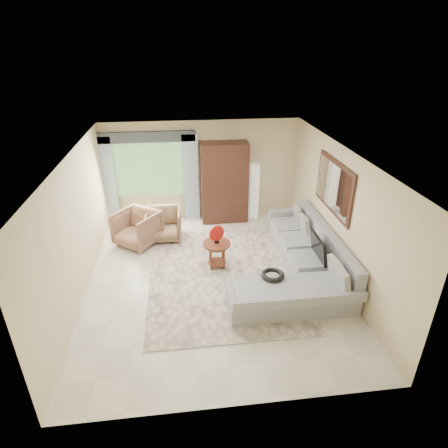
{
  "coord_description": "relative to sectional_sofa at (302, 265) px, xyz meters",
  "views": [
    {
      "loc": [
        -0.58,
        -6.34,
        4.43
      ],
      "look_at": [
        0.25,
        0.35,
        1.05
      ],
      "focal_mm": 30.0,
      "sensor_mm": 36.0,
      "label": 1
    }
  ],
  "objects": [
    {
      "name": "armchair_right",
      "position": [
        -2.82,
        2.02,
        0.1
      ],
      "size": [
        0.83,
        0.85,
        0.76
      ],
      "primitive_type": "imported",
      "rotation": [
        0.0,
        0.0,
        -0.02
      ],
      "color": "olive",
      "rests_on": "ground"
    },
    {
      "name": "armchair_left",
      "position": [
        -3.43,
        1.82,
        0.13
      ],
      "size": [
        1.25,
        1.26,
        0.83
      ],
      "primitive_type": "imported",
      "rotation": [
        0.0,
        0.0,
        -0.64
      ],
      "color": "#976752",
      "rests_on": "ground"
    },
    {
      "name": "armoire",
      "position": [
        -1.23,
        2.9,
        0.77
      ],
      "size": [
        1.2,
        0.55,
        2.1
      ],
      "primitive_type": "cube",
      "color": "black",
      "rests_on": "ground"
    },
    {
      "name": "coffee_table",
      "position": [
        -1.68,
        0.59,
        0.02
      ],
      "size": [
        0.58,
        0.58,
        0.58
      ],
      "rotation": [
        0.0,
        0.0,
        0.29
      ],
      "color": "#4F2315",
      "rests_on": "ground"
    },
    {
      "name": "curtain_right",
      "position": [
        -2.08,
        3.06,
        0.87
      ],
      "size": [
        0.4,
        0.08,
        2.3
      ],
      "primitive_type": "cube",
      "color": "#9EB7CC",
      "rests_on": "ground"
    },
    {
      "name": "tv_screen",
      "position": [
        0.27,
        -0.08,
        0.44
      ],
      "size": [
        0.14,
        0.74,
        0.48
      ],
      "primitive_type": "cube",
      "rotation": [
        0.0,
        -0.17,
        0.0
      ],
      "color": "black",
      "rests_on": "sectional_sofa"
    },
    {
      "name": "ground",
      "position": [
        -1.78,
        0.18,
        -0.28
      ],
      "size": [
        6.0,
        6.0,
        0.0
      ],
      "primitive_type": "plane",
      "color": "silver",
      "rests_on": "ground"
    },
    {
      "name": "valance",
      "position": [
        -3.13,
        3.08,
        1.97
      ],
      "size": [
        2.4,
        0.12,
        0.26
      ],
      "primitive_type": "cube",
      "color": "#1E232D",
      "rests_on": "wall_back"
    },
    {
      "name": "red_disc",
      "position": [
        -1.68,
        0.59,
        0.53
      ],
      "size": [
        0.32,
        0.15,
        0.34
      ],
      "primitive_type": "cylinder",
      "rotation": [
        1.57,
        0.0,
        0.39
      ],
      "color": "#AC1511",
      "rests_on": "coffee_table"
    },
    {
      "name": "garden_hose",
      "position": [
        -0.78,
        -0.64,
        0.26
      ],
      "size": [
        0.43,
        0.43,
        0.09
      ],
      "primitive_type": "torus",
      "color": "black",
      "rests_on": "sectional_sofa"
    },
    {
      "name": "sectional_sofa",
      "position": [
        0.0,
        0.0,
        0.0
      ],
      "size": [
        2.3,
        3.46,
        0.9
      ],
      "color": "#A7A8AF",
      "rests_on": "ground"
    },
    {
      "name": "wall_mirror",
      "position": [
        0.68,
        0.53,
        1.47
      ],
      "size": [
        0.05,
        1.7,
        1.05
      ],
      "color": "black",
      "rests_on": "wall_right"
    },
    {
      "name": "area_rug",
      "position": [
        -1.58,
        0.28,
        -0.27
      ],
      "size": [
        3.01,
        4.01,
        0.02
      ],
      "primitive_type": "cube",
      "rotation": [
        0.0,
        0.0,
        -0.0
      ],
      "color": "beige",
      "rests_on": "ground"
    },
    {
      "name": "potted_plant",
      "position": [
        -3.68,
        2.58,
        -0.02
      ],
      "size": [
        0.58,
        0.55,
        0.52
      ],
      "primitive_type": "imported",
      "rotation": [
        0.0,
        0.0,
        0.37
      ],
      "color": "#999999",
      "rests_on": "ground"
    },
    {
      "name": "window",
      "position": [
        -3.13,
        3.15,
        1.12
      ],
      "size": [
        1.8,
        0.04,
        1.4
      ],
      "primitive_type": "cube",
      "color": "#669E59",
      "rests_on": "wall_back"
    },
    {
      "name": "curtain_left",
      "position": [
        -4.18,
        3.06,
        0.87
      ],
      "size": [
        0.4,
        0.08,
        2.3
      ],
      "primitive_type": "cube",
      "color": "#9EB7CC",
      "rests_on": "ground"
    },
    {
      "name": "floor_lamp",
      "position": [
        -0.43,
        2.96,
        0.47
      ],
      "size": [
        0.24,
        0.24,
        1.5
      ],
      "primitive_type": "cube",
      "color": "silver",
      "rests_on": "ground"
    }
  ]
}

